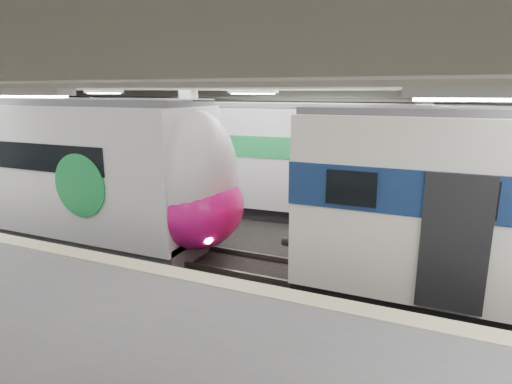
% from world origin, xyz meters
% --- Properties ---
extents(station_hall, '(36.00, 24.00, 5.75)m').
position_xyz_m(station_hall, '(0.00, -1.74, 3.24)').
color(station_hall, black).
rests_on(station_hall, ground).
extents(modern_emu, '(14.82, 3.06, 4.73)m').
position_xyz_m(modern_emu, '(-6.33, -0.00, 2.32)').
color(modern_emu, silver).
rests_on(modern_emu, ground).
extents(far_train, '(14.31, 3.58, 4.52)m').
position_xyz_m(far_train, '(-2.42, 5.50, 2.33)').
color(far_train, silver).
rests_on(far_train, ground).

